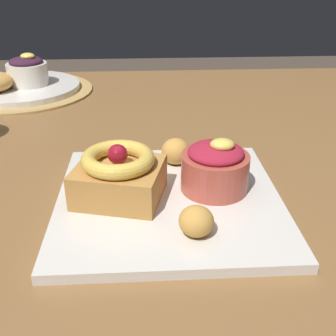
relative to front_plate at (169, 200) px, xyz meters
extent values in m
cube|color=brown|center=(-0.04, 0.15, -0.03)|extent=(1.54, 1.03, 0.04)
cylinder|color=#AD894C|center=(-0.30, 0.49, 0.00)|extent=(0.31, 0.31, 0.00)
cube|color=silver|center=(0.00, 0.00, 0.00)|extent=(0.27, 0.27, 0.01)
cube|color=#B77F3D|center=(-0.06, 0.00, 0.03)|extent=(0.12, 0.11, 0.04)
torus|color=#E5BC4C|center=(-0.06, 0.00, 0.06)|extent=(0.10, 0.10, 0.02)
sphere|color=maroon|center=(-0.06, 0.00, 0.06)|extent=(0.02, 0.02, 0.02)
cylinder|color=#B24C3D|center=(0.06, 0.02, 0.03)|extent=(0.08, 0.08, 0.05)
ellipsoid|color=#A31E33|center=(0.06, 0.02, 0.06)|extent=(0.07, 0.07, 0.02)
ellipsoid|color=#E5CC56|center=(0.06, 0.01, 0.07)|extent=(0.03, 0.03, 0.01)
ellipsoid|color=gold|center=(0.02, -0.08, 0.02)|extent=(0.04, 0.04, 0.03)
ellipsoid|color=gold|center=(0.01, 0.09, 0.02)|extent=(0.04, 0.04, 0.04)
cylinder|color=silver|center=(-0.30, 0.49, 0.01)|extent=(0.26, 0.26, 0.01)
cylinder|color=silver|center=(-0.28, 0.49, 0.03)|extent=(0.09, 0.09, 0.05)
ellipsoid|color=#38192D|center=(-0.28, 0.49, 0.06)|extent=(0.07, 0.07, 0.02)
ellipsoid|color=#E5CC56|center=(-0.27, 0.48, 0.07)|extent=(0.03, 0.03, 0.01)
camera|label=1|loc=(-0.03, -0.43, 0.27)|focal=44.71mm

